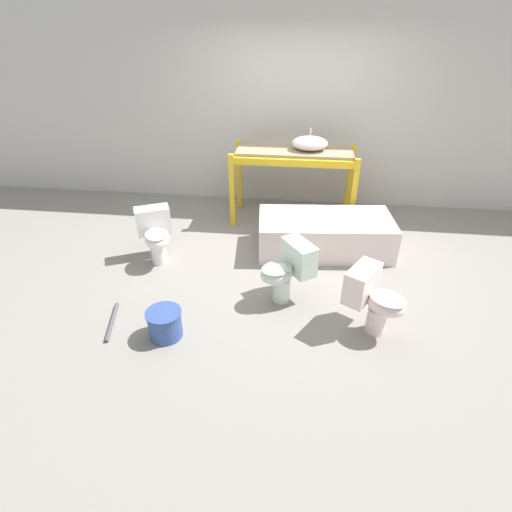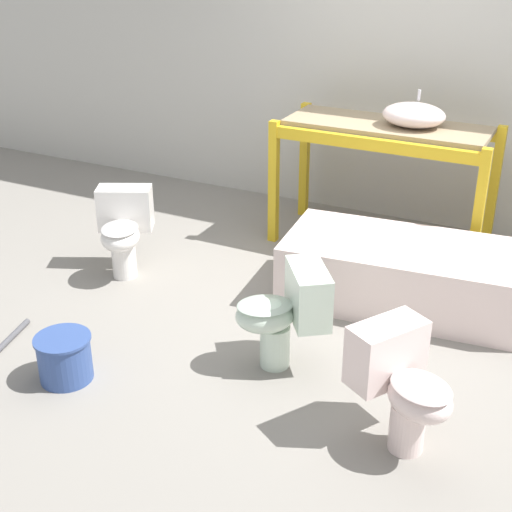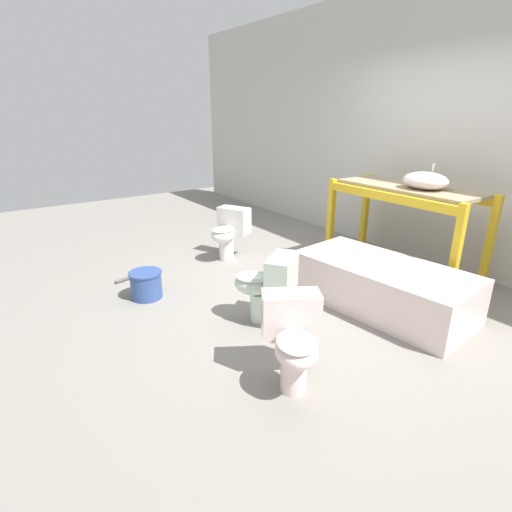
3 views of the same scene
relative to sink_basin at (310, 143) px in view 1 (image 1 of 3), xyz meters
The scene contains 10 objects.
ground_plane 1.59m from the sink_basin, 100.86° to the right, with size 12.00×12.00×0.00m, color gray.
warehouse_wall_rear 0.86m from the sink_basin, 107.90° to the left, with size 10.80×0.08×3.20m.
shelving_rack 0.33m from the sink_basin, behind, with size 1.68×0.70×1.01m.
sink_basin is the anchor object (origin of this frame).
bathtub_main 1.23m from the sink_basin, 74.05° to the right, with size 1.69×0.93×0.44m.
toilet_near 2.32m from the sink_basin, 142.55° to the right, with size 0.53×0.62×0.63m.
toilet_far 2.05m from the sink_basin, 94.89° to the right, with size 0.63×0.58×0.63m.
toilet_extra 2.49m from the sink_basin, 74.54° to the right, with size 0.63×0.56×0.63m.
bucket_white 3.06m from the sink_basin, 115.42° to the right, with size 0.33×0.33×0.28m.
loose_pipe 3.29m from the sink_basin, 125.89° to the right, with size 0.16×0.54×0.04m.
Camera 1 is at (0.13, -4.16, 2.60)m, focal length 28.00 mm.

